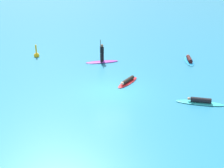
% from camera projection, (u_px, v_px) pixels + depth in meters
% --- Properties ---
extents(ground_plane, '(120.00, 120.00, 0.00)m').
position_uv_depth(ground_plane, '(112.00, 90.00, 22.98)').
color(ground_plane, teal).
rests_on(ground_plane, ground).
extents(surfer_on_red_board, '(2.19, 2.38, 0.37)m').
position_uv_depth(surfer_on_red_board, '(128.00, 81.00, 24.26)').
color(surfer_on_red_board, red).
rests_on(surfer_on_red_board, ground_plane).
extents(surfer_on_purple_board, '(2.96, 0.91, 2.12)m').
position_uv_depth(surfer_on_purple_board, '(102.00, 58.00, 28.75)').
color(surfer_on_purple_board, purple).
rests_on(surfer_on_purple_board, ground_plane).
extents(surfer_on_blue_board, '(1.34, 2.93, 0.42)m').
position_uv_depth(surfer_on_blue_board, '(189.00, 60.00, 29.12)').
color(surfer_on_blue_board, '#1E8CD1').
rests_on(surfer_on_blue_board, ground_plane).
extents(surfer_on_teal_board, '(3.10, 1.82, 0.42)m').
position_uv_depth(surfer_on_teal_board, '(200.00, 102.00, 20.94)').
color(surfer_on_teal_board, '#33C6CC').
rests_on(surfer_on_teal_board, ground_plane).
extents(marker_buoy, '(0.51, 0.51, 1.29)m').
position_uv_depth(marker_buoy, '(37.00, 55.00, 30.37)').
color(marker_buoy, yellow).
rests_on(marker_buoy, ground_plane).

